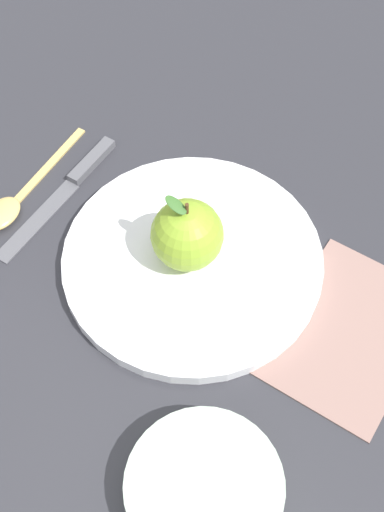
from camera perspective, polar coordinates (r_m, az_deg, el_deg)
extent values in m
plane|color=#2D2D33|center=(0.69, -2.12, -0.39)|extent=(2.40, 2.40, 0.00)
cylinder|color=white|center=(0.67, 0.00, -0.59)|extent=(0.26, 0.26, 0.01)
torus|color=white|center=(0.67, 0.00, -0.43)|extent=(0.26, 0.26, 0.01)
sphere|color=#8CB22D|center=(0.64, -0.37, 2.04)|extent=(0.07, 0.07, 0.07)
cylinder|color=#4C3319|center=(0.61, -0.39, 4.20)|extent=(0.00, 0.00, 0.02)
ellipsoid|color=#386628|center=(0.61, -1.33, 4.57)|extent=(0.03, 0.02, 0.01)
cylinder|color=#B2C6B2|center=(0.58, 1.02, -19.13)|extent=(0.13, 0.13, 0.03)
torus|color=#B2C6B2|center=(0.57, 1.04, -18.85)|extent=(0.13, 0.13, 0.01)
cylinder|color=#8E9F8E|center=(0.57, 1.04, -18.90)|extent=(0.10, 0.10, 0.01)
cube|color=#59595E|center=(0.73, -12.94, 3.00)|extent=(0.06, 0.12, 0.00)
cube|color=#59595E|center=(0.77, -8.49, 7.97)|extent=(0.04, 0.07, 0.01)
ellipsoid|color=#D8B766|center=(0.74, -15.85, 3.46)|extent=(0.05, 0.06, 0.01)
cube|color=#D8B766|center=(0.78, -11.91, 7.69)|extent=(0.05, 0.12, 0.01)
cube|color=gray|center=(0.66, 13.09, -6.24)|extent=(0.19, 0.21, 0.00)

